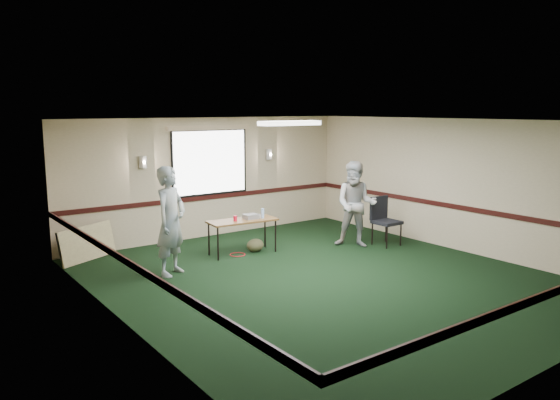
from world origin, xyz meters
TOP-DOWN VIEW (x-y plane):
  - ground at (0.00, 0.00)m, footprint 8.00×8.00m
  - room_shell at (0.00, 2.12)m, footprint 8.00×8.02m
  - folding_table at (-0.25, 2.23)m, footprint 1.44×0.69m
  - projector at (-0.06, 2.22)m, footprint 0.29×0.25m
  - game_console at (0.08, 2.27)m, footprint 0.27×0.25m
  - red_cup at (-0.44, 2.21)m, footprint 0.07×0.07m
  - water_bottle at (0.17, 2.12)m, footprint 0.06×0.06m
  - duffel_bag at (0.03, 2.20)m, footprint 0.42×0.34m
  - cable_coil at (-0.40, 2.19)m, footprint 0.38×0.38m
  - folded_table at (-2.93, 3.60)m, footprint 1.26×0.75m
  - conference_chair at (2.59, 1.09)m, footprint 0.50×0.53m
  - person_left at (-2.01, 1.79)m, footprint 0.84×0.76m
  - person_right at (1.98, 1.31)m, footprint 1.09×1.12m

SIDE VIEW (x-z plane):
  - ground at x=0.00m, z-range 0.00..0.00m
  - cable_coil at x=-0.40m, z-range 0.00..0.02m
  - duffel_bag at x=0.03m, z-range 0.00..0.26m
  - folded_table at x=-2.93m, z-range 0.00..0.67m
  - conference_chair at x=2.59m, z-range 0.09..1.12m
  - folding_table at x=-0.25m, z-range 0.30..0.99m
  - game_console at x=0.08m, z-range 0.69..0.75m
  - projector at x=-0.06m, z-range 0.69..0.79m
  - red_cup at x=-0.44m, z-range 0.69..0.80m
  - water_bottle at x=0.17m, z-range 0.69..0.90m
  - person_right at x=1.98m, z-range 0.00..1.81m
  - person_left at x=-2.01m, z-range 0.00..1.92m
  - room_shell at x=0.00m, z-range -2.42..5.58m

